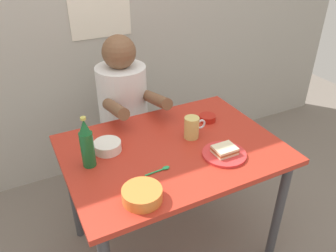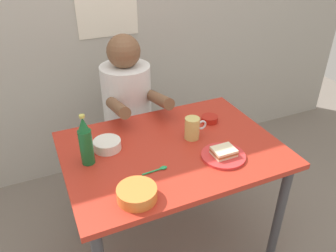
{
  "view_description": "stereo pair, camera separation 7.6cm",
  "coord_description": "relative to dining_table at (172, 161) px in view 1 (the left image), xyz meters",
  "views": [
    {
      "loc": [
        -0.67,
        -1.26,
        1.72
      ],
      "look_at": [
        0.0,
        0.05,
        0.84
      ],
      "focal_mm": 35.77,
      "sensor_mm": 36.0,
      "label": 1
    },
    {
      "loc": [
        -0.6,
        -1.29,
        1.72
      ],
      "look_at": [
        0.0,
        0.05,
        0.84
      ],
      "focal_mm": 35.77,
      "sensor_mm": 36.0,
      "label": 2
    }
  ],
  "objects": [
    {
      "name": "person_seated",
      "position": [
        -0.04,
        0.62,
        0.12
      ],
      "size": [
        0.33,
        0.56,
        0.72
      ],
      "color": "white",
      "rests_on": "stool"
    },
    {
      "name": "beer_mug",
      "position": [
        0.14,
        0.04,
        0.15
      ],
      "size": [
        0.13,
        0.08,
        0.12
      ],
      "color": "#D1BC66",
      "rests_on": "dining_table"
    },
    {
      "name": "dining_table",
      "position": [
        0.0,
        0.0,
        0.0
      ],
      "size": [
        1.1,
        0.8,
        0.74
      ],
      "color": "#B72D1E",
      "rests_on": "ground"
    },
    {
      "name": "soup_bowl_orange",
      "position": [
        -0.29,
        -0.29,
        0.12
      ],
      "size": [
        0.17,
        0.17,
        0.05
      ],
      "color": "orange",
      "rests_on": "dining_table"
    },
    {
      "name": "plate_orange",
      "position": [
        0.2,
        -0.18,
        0.1
      ],
      "size": [
        0.22,
        0.22,
        0.01
      ],
      "primitive_type": "cylinder",
      "color": "red",
      "rests_on": "dining_table"
    },
    {
      "name": "sambal_bowl_red",
      "position": [
        0.31,
        0.15,
        0.11
      ],
      "size": [
        0.1,
        0.1,
        0.03
      ],
      "color": "#B21E14",
      "rests_on": "dining_table"
    },
    {
      "name": "ground_plane",
      "position": [
        0.0,
        0.0,
        -0.65
      ],
      "size": [
        6.0,
        6.0,
        0.0
      ],
      "primitive_type": "plane",
      "color": "slate"
    },
    {
      "name": "sandwich",
      "position": [
        0.2,
        -0.18,
        0.13
      ],
      "size": [
        0.11,
        0.09,
        0.04
      ],
      "color": "beige",
      "rests_on": "plate_orange"
    },
    {
      "name": "rice_bowl_white",
      "position": [
        -0.31,
        0.12,
        0.12
      ],
      "size": [
        0.14,
        0.14,
        0.05
      ],
      "color": "silver",
      "rests_on": "dining_table"
    },
    {
      "name": "beer_bottle",
      "position": [
        -0.42,
        0.04,
        0.21
      ],
      "size": [
        0.06,
        0.06,
        0.26
      ],
      "color": "#19602D",
      "rests_on": "dining_table"
    },
    {
      "name": "spoon",
      "position": [
        -0.13,
        -0.15,
        0.1
      ],
      "size": [
        0.13,
        0.02,
        0.01
      ],
      "color": "#26A559",
      "rests_on": "dining_table"
    },
    {
      "name": "stool",
      "position": [
        -0.04,
        0.63,
        -0.3
      ],
      "size": [
        0.34,
        0.34,
        0.45
      ],
      "color": "#4C4C51",
      "rests_on": "ground"
    }
  ]
}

